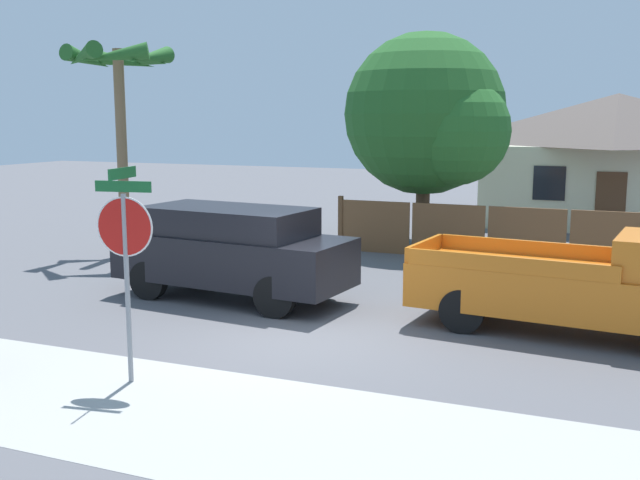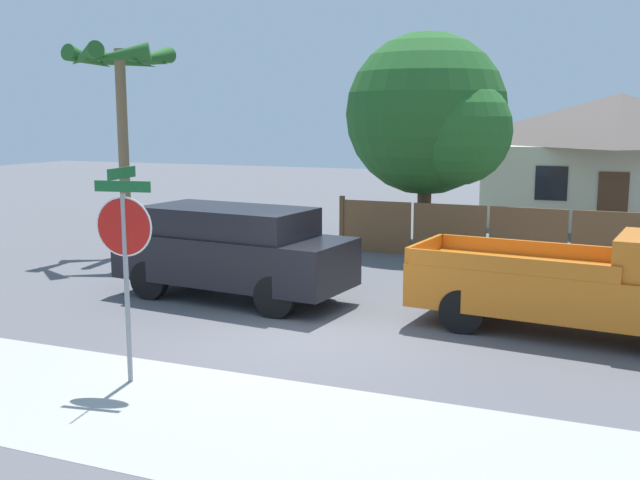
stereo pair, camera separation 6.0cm
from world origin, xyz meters
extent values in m
plane|color=#56565B|center=(0.00, 0.00, 0.00)|extent=(80.00, 80.00, 0.00)
cube|color=#A3A39E|center=(0.00, -3.60, 0.00)|extent=(36.00, 3.20, 0.01)
cube|color=brown|center=(-1.38, 8.17, 0.71)|extent=(1.94, 0.06, 1.42)
cube|color=brown|center=(0.64, 8.17, 0.71)|extent=(1.94, 0.06, 1.42)
cube|color=brown|center=(2.65, 8.17, 0.71)|extent=(1.94, 0.06, 1.42)
cube|color=brown|center=(4.67, 8.17, 0.71)|extent=(1.94, 0.06, 1.42)
cube|color=brown|center=(-2.39, 8.17, 0.76)|extent=(0.12, 0.12, 1.52)
cube|color=beige|center=(4.51, 17.41, 1.37)|extent=(8.29, 7.21, 2.74)
pyramid|color=#514742|center=(4.51, 17.41, 3.62)|extent=(8.96, 7.78, 1.77)
cube|color=black|center=(2.64, 13.78, 1.59)|extent=(1.00, 0.04, 1.10)
cube|color=brown|center=(4.51, 13.78, 1.00)|extent=(0.90, 0.04, 2.00)
cylinder|color=brown|center=(-0.50, 9.87, 1.03)|extent=(0.40, 0.40, 2.05)
sphere|color=#235B23|center=(-0.50, 9.87, 3.77)|extent=(4.59, 4.59, 4.59)
sphere|color=#266326|center=(0.53, 9.30, 3.31)|extent=(2.98, 2.98, 2.98)
cylinder|color=brown|center=(-7.57, 5.35, 2.72)|extent=(0.28, 0.28, 5.45)
cone|color=#235B23|center=(-6.61, 5.35, 5.19)|extent=(0.44, 1.79, 0.71)
cone|color=#235B23|center=(-7.09, 6.18, 5.19)|extent=(1.77, 1.28, 0.71)
cone|color=#235B23|center=(-8.05, 6.18, 5.19)|extent=(1.77, 1.28, 0.71)
cone|color=#235B23|center=(-8.53, 5.35, 5.19)|extent=(0.44, 1.79, 0.71)
cone|color=#235B23|center=(-8.05, 4.52, 5.19)|extent=(1.77, 1.28, 0.71)
cone|color=#235B23|center=(-7.09, 4.52, 5.19)|extent=(1.77, 1.28, 0.71)
cube|color=black|center=(-2.38, 1.95, 0.85)|extent=(5.03, 2.38, 0.95)
cube|color=black|center=(-2.50, 1.96, 1.61)|extent=(3.56, 2.08, 0.56)
cube|color=black|center=(-0.90, 1.80, 1.61)|extent=(0.23, 1.66, 0.47)
cylinder|color=black|center=(-0.80, 2.63, 0.40)|extent=(0.80, 0.22, 0.80)
cylinder|color=black|center=(-0.97, 0.97, 0.40)|extent=(0.80, 0.22, 0.80)
cylinder|color=black|center=(-3.80, 2.94, 0.40)|extent=(0.80, 0.22, 0.80)
cylinder|color=black|center=(-3.97, 1.27, 0.40)|extent=(0.80, 0.22, 0.80)
cube|color=orange|center=(4.23, 1.95, 0.76)|extent=(5.70, 2.44, 0.77)
cube|color=orange|center=(3.39, 2.94, 1.28)|extent=(3.47, 0.44, 0.27)
cube|color=orange|center=(3.21, 1.16, 1.28)|extent=(3.47, 0.44, 0.27)
cube|color=orange|center=(1.52, 2.23, 1.28)|extent=(0.26, 1.79, 0.27)
cylinder|color=black|center=(2.61, 2.96, 0.39)|extent=(0.78, 0.22, 0.78)
cylinder|color=black|center=(2.44, 1.30, 0.39)|extent=(0.78, 0.22, 0.78)
cylinder|color=gray|center=(-1.36, -2.89, 1.33)|extent=(0.07, 0.07, 2.65)
cylinder|color=red|center=(-1.36, -2.89, 2.20)|extent=(0.77, 0.15, 0.78)
cylinder|color=white|center=(-1.36, -2.89, 2.20)|extent=(0.82, 0.14, 0.83)
cube|color=#19602D|center=(-1.36, -2.89, 2.75)|extent=(0.82, 0.15, 0.15)
cube|color=#19602D|center=(-1.36, -2.89, 2.93)|extent=(0.14, 0.73, 0.15)
camera|label=1|loc=(4.92, -11.18, 3.67)|focal=42.00mm
camera|label=2|loc=(4.97, -11.16, 3.67)|focal=42.00mm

